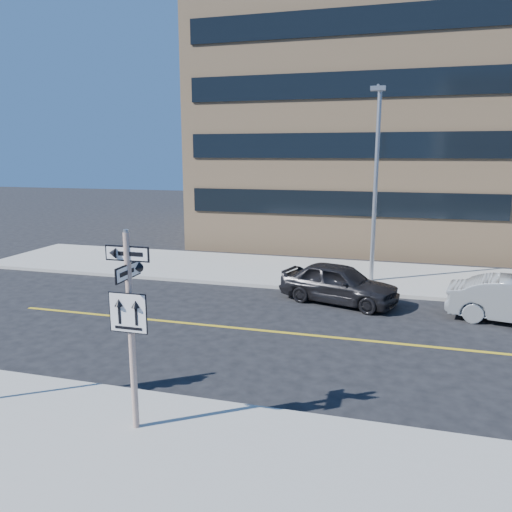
% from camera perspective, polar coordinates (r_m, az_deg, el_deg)
% --- Properties ---
extents(ground, '(120.00, 120.00, 0.00)m').
position_cam_1_polar(ground, '(13.05, -8.02, -13.92)').
color(ground, black).
rests_on(ground, ground).
extents(sign_pole, '(0.92, 0.92, 4.06)m').
position_cam_1_polar(sign_pole, '(10.06, -14.17, -7.10)').
color(sign_pole, silver).
rests_on(sign_pole, near_sidewalk).
extents(parked_car_a, '(3.05, 4.83, 1.53)m').
position_cam_1_polar(parked_car_a, '(19.22, 9.46, -3.08)').
color(parked_car_a, black).
rests_on(parked_car_a, ground).
extents(streetlight_a, '(0.55, 2.25, 8.00)m').
position_cam_1_polar(streetlight_a, '(21.53, 13.54, 9.08)').
color(streetlight_a, gray).
rests_on(streetlight_a, far_sidewalk).
extents(building_brick, '(18.00, 18.00, 18.00)m').
position_cam_1_polar(building_brick, '(36.01, 11.51, 16.86)').
color(building_brick, tan).
rests_on(building_brick, ground).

